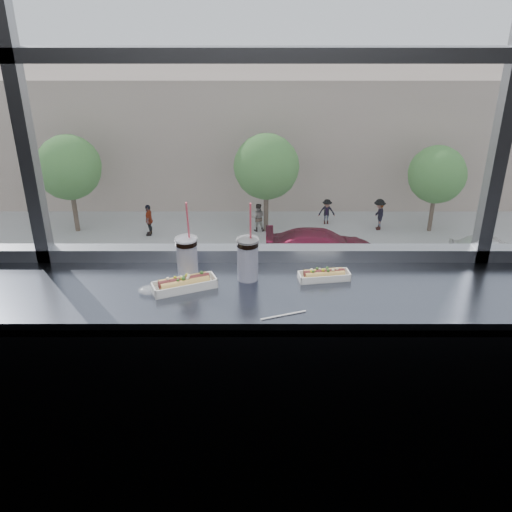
{
  "coord_description": "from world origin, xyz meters",
  "views": [
    {
      "loc": [
        -0.03,
        -0.86,
        2.27
      ],
      "look_at": [
        -0.03,
        1.23,
        1.25
      ],
      "focal_mm": 40.0,
      "sensor_mm": 36.0,
      "label": 1
    }
  ],
  "objects_px": {
    "hotdog_tray_left": "(184,283)",
    "pedestrian_d": "(379,211)",
    "pedestrian_b": "(258,215)",
    "pedestrian_a": "(149,217)",
    "soda_cup_right": "(248,257)",
    "car_near_c": "(281,331)",
    "tree_center": "(266,167)",
    "hotdog_tray_right": "(324,275)",
    "loose_straw": "(283,315)",
    "wrapper": "(152,290)",
    "car_far_c": "(491,245)",
    "car_far_b": "(322,242)",
    "soda_cup_left": "(187,256)",
    "car_near_d": "(465,329)",
    "tree_left": "(69,168)",
    "pedestrian_c": "(327,209)",
    "tree_right": "(437,175)"
  },
  "relations": [
    {
      "from": "hotdog_tray_left",
      "to": "pedestrian_d",
      "type": "height_order",
      "value": "hotdog_tray_left"
    },
    {
      "from": "pedestrian_b",
      "to": "pedestrian_a",
      "type": "bearing_deg",
      "value": 5.39
    },
    {
      "from": "soda_cup_right",
      "to": "car_near_c",
      "type": "bearing_deg",
      "value": 86.52
    },
    {
      "from": "hotdog_tray_left",
      "to": "tree_center",
      "type": "height_order",
      "value": "hotdog_tray_left"
    },
    {
      "from": "hotdog_tray_right",
      "to": "loose_straw",
      "type": "relative_size",
      "value": 1.22
    },
    {
      "from": "pedestrian_a",
      "to": "pedestrian_b",
      "type": "bearing_deg",
      "value": 95.39
    },
    {
      "from": "soda_cup_right",
      "to": "tree_center",
      "type": "distance_m",
      "value": 29.4
    },
    {
      "from": "wrapper",
      "to": "pedestrian_a",
      "type": "xyz_separation_m",
      "value": [
        -5.63,
        27.72,
        -10.98
      ]
    },
    {
      "from": "car_near_c",
      "to": "hotdog_tray_left",
      "type": "bearing_deg",
      "value": -177.89
    },
    {
      "from": "car_near_c",
      "to": "hotdog_tray_right",
      "type": "bearing_deg",
      "value": -175.83
    },
    {
      "from": "loose_straw",
      "to": "car_near_c",
      "type": "distance_m",
      "value": 19.87
    },
    {
      "from": "car_far_c",
      "to": "car_far_b",
      "type": "bearing_deg",
      "value": 95.65
    },
    {
      "from": "hotdog_tray_right",
      "to": "soda_cup_left",
      "type": "distance_m",
      "value": 0.59
    },
    {
      "from": "soda_cup_right",
      "to": "car_far_c",
      "type": "distance_m",
      "value": 29.25
    },
    {
      "from": "wrapper",
      "to": "car_far_b",
      "type": "distance_m",
      "value": 26.93
    },
    {
      "from": "car_near_d",
      "to": "pedestrian_d",
      "type": "distance_m",
      "value": 12.24
    },
    {
      "from": "hotdog_tray_left",
      "to": "car_far_b",
      "type": "relative_size",
      "value": 0.04
    },
    {
      "from": "soda_cup_left",
      "to": "tree_left",
      "type": "distance_m",
      "value": 31.08
    },
    {
      "from": "soda_cup_left",
      "to": "pedestrian_d",
      "type": "xyz_separation_m",
      "value": [
        7.38,
        28.38,
        -11.05
      ]
    },
    {
      "from": "car_near_d",
      "to": "hotdog_tray_right",
      "type": "bearing_deg",
      "value": 155.55
    },
    {
      "from": "hotdog_tray_left",
      "to": "loose_straw",
      "type": "bearing_deg",
      "value": -49.66
    },
    {
      "from": "hotdog_tray_left",
      "to": "soda_cup_left",
      "type": "relative_size",
      "value": 0.78
    },
    {
      "from": "loose_straw",
      "to": "tree_left",
      "type": "relative_size",
      "value": 0.03
    },
    {
      "from": "hotdog_tray_right",
      "to": "car_far_c",
      "type": "bearing_deg",
      "value": 55.85
    },
    {
      "from": "car_near_d",
      "to": "pedestrian_a",
      "type": "relative_size",
      "value": 3.04
    },
    {
      "from": "loose_straw",
      "to": "car_far_b",
      "type": "xyz_separation_m",
      "value": [
        3.23,
        24.49,
        -10.94
      ]
    },
    {
      "from": "soda_cup_right",
      "to": "loose_straw",
      "type": "xyz_separation_m",
      "value": [
        0.14,
        -0.3,
        -0.1
      ]
    },
    {
      "from": "pedestrian_d",
      "to": "pedestrian_c",
      "type": "height_order",
      "value": "pedestrian_d"
    },
    {
      "from": "hotdog_tray_right",
      "to": "tree_left",
      "type": "relative_size",
      "value": 0.04
    },
    {
      "from": "loose_straw",
      "to": "car_far_c",
      "type": "relative_size",
      "value": 0.03
    },
    {
      "from": "hotdog_tray_left",
      "to": "car_near_c",
      "type": "xyz_separation_m",
      "value": [
        1.25,
        16.28,
        -11.07
      ]
    },
    {
      "from": "wrapper",
      "to": "tree_right",
      "type": "relative_size",
      "value": 0.02
    },
    {
      "from": "soda_cup_right",
      "to": "car_far_b",
      "type": "height_order",
      "value": "soda_cup_right"
    },
    {
      "from": "loose_straw",
      "to": "pedestrian_d",
      "type": "bearing_deg",
      "value": 56.87
    },
    {
      "from": "wrapper",
      "to": "loose_straw",
      "type": "bearing_deg",
      "value": -18.59
    },
    {
      "from": "hotdog_tray_left",
      "to": "soda_cup_right",
      "type": "distance_m",
      "value": 0.29
    },
    {
      "from": "pedestrian_b",
      "to": "soda_cup_left",
      "type": "bearing_deg",
      "value": 89.21
    },
    {
      "from": "car_near_c",
      "to": "tree_left",
      "type": "distance_m",
      "value": 16.72
    },
    {
      "from": "car_far_b",
      "to": "tree_center",
      "type": "xyz_separation_m",
      "value": [
        -2.77,
        4.0,
        2.7
      ]
    },
    {
      "from": "soda_cup_right",
      "to": "car_far_b",
      "type": "bearing_deg",
      "value": 82.07
    },
    {
      "from": "hotdog_tray_right",
      "to": "pedestrian_d",
      "type": "height_order",
      "value": "hotdog_tray_right"
    },
    {
      "from": "soda_cup_left",
      "to": "pedestrian_c",
      "type": "distance_m",
      "value": 31.61
    },
    {
      "from": "car_near_c",
      "to": "pedestrian_c",
      "type": "bearing_deg",
      "value": -7.41
    },
    {
      "from": "tree_right",
      "to": "car_near_d",
      "type": "bearing_deg",
      "value": -99.56
    },
    {
      "from": "wrapper",
      "to": "tree_left",
      "type": "distance_m",
      "value": 31.13
    },
    {
      "from": "pedestrian_b",
      "to": "tree_right",
      "type": "distance_m",
      "value": 10.23
    },
    {
      "from": "car_far_c",
      "to": "pedestrian_b",
      "type": "height_order",
      "value": "pedestrian_b"
    },
    {
      "from": "car_near_c",
      "to": "pedestrian_c",
      "type": "distance_m",
      "value": 13.42
    },
    {
      "from": "soda_cup_right",
      "to": "tree_right",
      "type": "bearing_deg",
      "value": 70.33
    },
    {
      "from": "car_near_c",
      "to": "pedestrian_a",
      "type": "bearing_deg",
      "value": 38.07
    }
  ]
}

